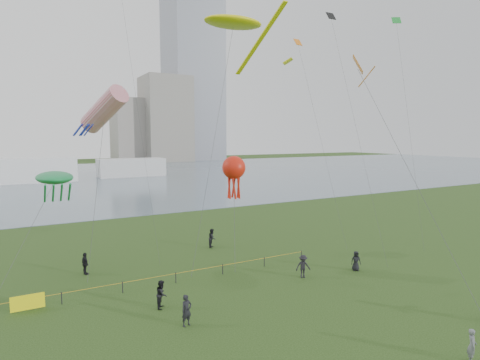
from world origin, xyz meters
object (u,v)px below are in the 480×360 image
fence (91,291)px  kite_stingray (234,23)px  kite_flyer (472,346)px  kite_octopus (234,168)px

fence → kite_stingray: (12.78, 2.95, 20.20)m
kite_flyer → kite_octopus: (-1.58, 21.86, 7.33)m
kite_flyer → kite_stingray: bearing=58.4°
kite_octopus → fence: bearing=-169.9°
fence → kite_octopus: kite_octopus is taller
fence → kite_stingray: 24.09m
kite_stingray → kite_octopus: bearing=74.2°
kite_stingray → kite_octopus: (0.79, 1.52, -12.57)m
kite_flyer → kite_octopus: bearing=55.9°
fence → kite_stingray: bearing=13.0°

